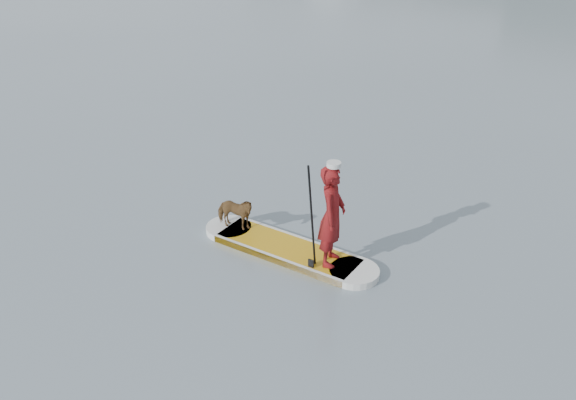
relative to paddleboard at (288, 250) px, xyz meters
The scene contains 6 objects.
ground 3.19m from the paddleboard, 36.60° to the right, with size 140.00×140.00×0.00m, color slate.
paddleboard is the anchor object (origin of this frame).
paddler 1.21m from the paddleboard, ahead, with size 0.61×0.40×1.68m, color maroon.
white_cap 1.95m from the paddleboard, ahead, with size 0.22×0.22×0.07m, color silver.
dog 1.16m from the paddleboard, behind, with size 0.33×0.73×0.62m, color brown.
paddle 1.02m from the paddleboard, 21.75° to the right, with size 0.10×0.30×2.00m.
Camera 1 is at (2.95, -5.30, 5.82)m, focal length 40.00 mm.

